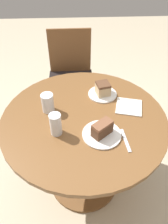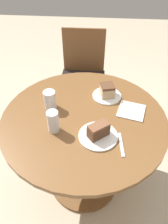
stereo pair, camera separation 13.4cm
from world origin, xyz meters
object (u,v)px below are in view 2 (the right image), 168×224
Objects in this scene: chair at (83,75)px; glass_lemonade at (53,122)px; plate_far at (107,96)px; cake_slice_near at (98,130)px; plate_near at (98,136)px; cake_slice_far at (107,90)px; glass_water at (50,101)px.

glass_lemonade is at bearing -94.68° from chair.
cake_slice_near reaches higher than plate_far.
chair is at bearing 85.78° from glass_lemonade.
cake_slice_far reaches higher than plate_near.
chair reaches higher than cake_slice_near.
glass_water is (-0.32, 0.23, 0.00)m from cake_slice_near.
cake_slice_near is (-0.05, -0.38, 0.05)m from plate_far.
cake_slice_far is at bearing 82.87° from plate_near.
plate_near is 0.38m from cake_slice_far.
glass_water is at bearing -99.70° from chair.
cake_slice_far is 0.88× the size of glass_water.
glass_lemonade is at bearing -73.40° from glass_water.
plate_near is at bearing -80.73° from chair.
glass_water reaches higher than plate_near.
plate_far is at bearing -90.00° from cake_slice_far.
cake_slice_far is (0.00, 0.00, 0.05)m from plate_far.
plate_far is at bearing 82.87° from plate_near.
chair is 0.80m from cake_slice_far.
chair is 4.50× the size of plate_far.
glass_lemonade is (-0.26, 0.03, 0.01)m from cake_slice_near.
chair is at bearing 80.76° from glass_water.
chair is at bearing 99.73° from plate_near.
plate_far is 1.84× the size of cake_slice_far.
chair reaches higher than plate_far.
plate_near is 0.27m from glass_lemonade.
cake_slice_near is 1.22× the size of cake_slice_far.
glass_water is at bearing -158.36° from cake_slice_far.
chair is at bearing 108.41° from plate_far.
plate_near is (0.18, -1.07, 0.28)m from chair.
chair is 6.49× the size of glass_lemonade.
cake_slice_near is at bearing -97.13° from cake_slice_far.
cake_slice_near is 0.96× the size of glass_lemonade.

